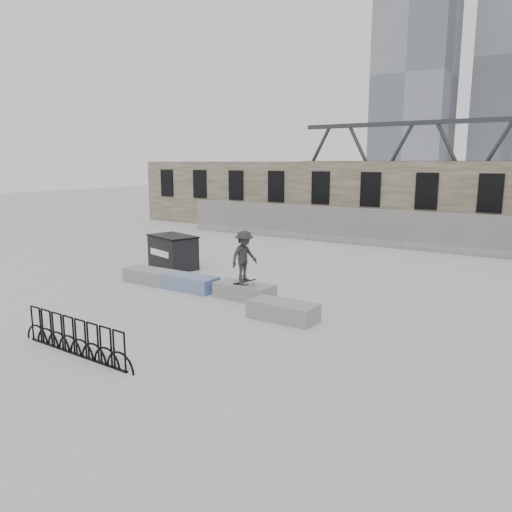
{
  "coord_description": "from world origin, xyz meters",
  "views": [
    {
      "loc": [
        10.48,
        -13.02,
        4.48
      ],
      "look_at": [
        1.24,
        1.0,
        1.3
      ],
      "focal_mm": 35.0,
      "sensor_mm": 36.0,
      "label": 1
    }
  ],
  "objects_px": {
    "planter_far_left": "(150,275)",
    "bike_rack": "(75,337)",
    "planter_center_left": "(191,282)",
    "skateboarder": "(244,256)",
    "planter_offset": "(283,310)",
    "planter_center_right": "(244,291)",
    "dumpster": "(173,252)"
  },
  "relations": [
    {
      "from": "planter_far_left",
      "to": "planter_center_right",
      "type": "height_order",
      "value": "same"
    },
    {
      "from": "planter_center_left",
      "to": "planter_offset",
      "type": "bearing_deg",
      "value": -14.13
    },
    {
      "from": "planter_far_left",
      "to": "planter_center_right",
      "type": "relative_size",
      "value": 1.0
    },
    {
      "from": "planter_center_right",
      "to": "planter_offset",
      "type": "xyz_separation_m",
      "value": [
        2.19,
        -1.21,
        0.0
      ]
    },
    {
      "from": "dumpster",
      "to": "skateboarder",
      "type": "xyz_separation_m",
      "value": [
        5.39,
        -2.44,
        0.76
      ]
    },
    {
      "from": "planter_center_right",
      "to": "skateboarder",
      "type": "distance_m",
      "value": 1.21
    },
    {
      "from": "dumpster",
      "to": "bike_rack",
      "type": "height_order",
      "value": "dumpster"
    },
    {
      "from": "planter_center_left",
      "to": "dumpster",
      "type": "height_order",
      "value": "dumpster"
    },
    {
      "from": "planter_center_left",
      "to": "dumpster",
      "type": "relative_size",
      "value": 0.82
    },
    {
      "from": "planter_far_left",
      "to": "planter_offset",
      "type": "xyz_separation_m",
      "value": [
        6.44,
        -1.1,
        0.0
      ]
    },
    {
      "from": "planter_offset",
      "to": "planter_far_left",
      "type": "bearing_deg",
      "value": 170.27
    },
    {
      "from": "planter_offset",
      "to": "dumpster",
      "type": "bearing_deg",
      "value": 154.86
    },
    {
      "from": "planter_offset",
      "to": "dumpster",
      "type": "height_order",
      "value": "dumpster"
    },
    {
      "from": "planter_center_left",
      "to": "planter_offset",
      "type": "relative_size",
      "value": 1.0
    },
    {
      "from": "planter_offset",
      "to": "skateboarder",
      "type": "distance_m",
      "value": 2.64
    },
    {
      "from": "bike_rack",
      "to": "skateboarder",
      "type": "relative_size",
      "value": 2.24
    },
    {
      "from": "planter_center_left",
      "to": "skateboarder",
      "type": "bearing_deg",
      "value": -1.3
    },
    {
      "from": "planter_far_left",
      "to": "planter_offset",
      "type": "relative_size",
      "value": 1.0
    },
    {
      "from": "dumpster",
      "to": "bike_rack",
      "type": "xyz_separation_m",
      "value": [
        4.77,
        -8.53,
        -0.28
      ]
    },
    {
      "from": "bike_rack",
      "to": "skateboarder",
      "type": "xyz_separation_m",
      "value": [
        0.62,
        6.08,
        1.04
      ]
    },
    {
      "from": "planter_far_left",
      "to": "planter_offset",
      "type": "distance_m",
      "value": 6.54
    },
    {
      "from": "planter_center_left",
      "to": "planter_offset",
      "type": "height_order",
      "value": "same"
    },
    {
      "from": "planter_center_left",
      "to": "dumpster",
      "type": "xyz_separation_m",
      "value": [
        -3.03,
        2.39,
        0.44
      ]
    },
    {
      "from": "planter_center_right",
      "to": "dumpster",
      "type": "distance_m",
      "value": 5.78
    },
    {
      "from": "planter_offset",
      "to": "skateboarder",
      "type": "height_order",
      "value": "skateboarder"
    },
    {
      "from": "planter_far_left",
      "to": "planter_center_left",
      "type": "height_order",
      "value": "same"
    },
    {
      "from": "planter_center_right",
      "to": "skateboarder",
      "type": "height_order",
      "value": "skateboarder"
    },
    {
      "from": "planter_far_left",
      "to": "planter_center_right",
      "type": "distance_m",
      "value": 4.25
    },
    {
      "from": "planter_center_right",
      "to": "dumpster",
      "type": "relative_size",
      "value": 0.82
    },
    {
      "from": "planter_offset",
      "to": "bike_rack",
      "type": "height_order",
      "value": "bike_rack"
    },
    {
      "from": "skateboarder",
      "to": "planter_center_right",
      "type": "bearing_deg",
      "value": 44.06
    },
    {
      "from": "planter_far_left",
      "to": "bike_rack",
      "type": "relative_size",
      "value": 0.5
    }
  ]
}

